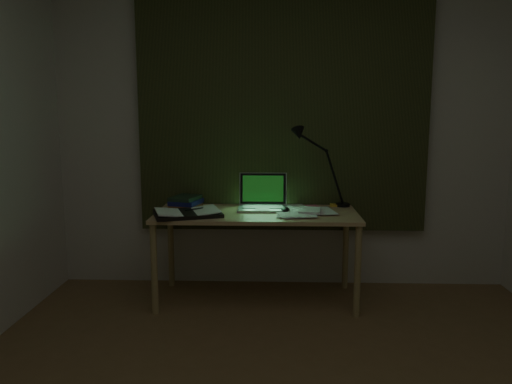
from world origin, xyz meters
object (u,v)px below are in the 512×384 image
desk (257,257)px  book_stack (185,202)px  loose_papers (303,211)px  desk_lamp (344,169)px  open_textbook (187,213)px  laptop (263,192)px

desk → book_stack: bearing=164.1°
desk → loose_papers: (0.33, 0.02, 0.34)m
loose_papers → desk_lamp: bearing=35.7°
open_textbook → loose_papers: 0.82m
desk → desk_lamp: desk_lamp is taller
desk → desk_lamp: size_ratio=2.50×
desk_lamp → open_textbook: bearing=-152.3°
laptop → loose_papers: (0.29, -0.07, -0.12)m
laptop → open_textbook: (-0.51, -0.22, -0.11)m
open_textbook → loose_papers: open_textbook is taller
open_textbook → desk_lamp: desk_lamp is taller
laptop → book_stack: size_ratio=1.74×
book_stack → loose_papers: (0.87, -0.13, -0.04)m
desk_lamp → book_stack: bearing=-166.2°
loose_papers → open_textbook: bearing=-169.4°
desk → laptop: laptop is taller
laptop → loose_papers: bearing=-13.4°
desk → open_textbook: bearing=-165.1°
desk_lamp → desk: bearing=-149.6°
desk → desk_lamp: (0.65, 0.25, 0.61)m
laptop → open_textbook: 0.57m
open_textbook → book_stack: 0.29m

